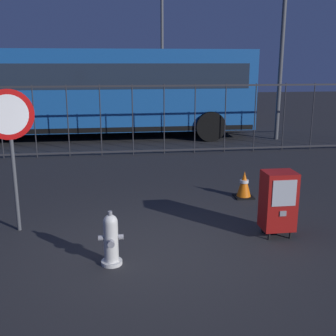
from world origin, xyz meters
name	(u,v)px	position (x,y,z in m)	size (l,w,h in m)	color
ground_plane	(159,250)	(0.00, 0.00, 0.00)	(60.00, 60.00, 0.00)	#262628
fire_hydrant	(111,240)	(-0.67, -0.33, 0.35)	(0.33, 0.32, 0.75)	silver
newspaper_box_primary	(278,200)	(1.86, 0.28, 0.57)	(0.48, 0.42, 1.02)	black
stop_sign	(10,131)	(-2.12, 1.03, 1.60)	(0.71, 0.31, 2.23)	#4C4F54
traffic_cone	(244,185)	(1.95, 2.16, 0.26)	(0.36, 0.36, 0.53)	black
fence_barrier	(133,119)	(0.00, 6.39, 1.02)	(18.03, 0.04, 2.00)	#2D2D33
bus_near	(99,88)	(-0.98, 9.39, 1.71)	(10.51, 2.83, 3.00)	#19519E
bus_far	(97,82)	(-1.16, 14.14, 1.71)	(10.60, 3.14, 3.00)	#4C5156
street_light_near_left	(162,13)	(1.87, 14.67, 4.77)	(0.32, 0.32, 8.38)	#4C4F54
street_light_near_right	(285,1)	(5.04, 8.18, 4.48)	(0.32, 0.32, 7.81)	#4C4F54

